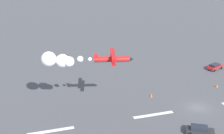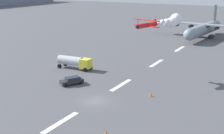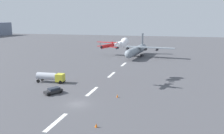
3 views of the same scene
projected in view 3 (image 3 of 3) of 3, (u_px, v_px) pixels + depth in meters
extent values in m
plane|color=#4C4C51|center=(77.00, 104.00, 51.10)|extent=(440.00, 440.00, 0.00)
cube|color=white|center=(56.00, 122.00, 42.06)|extent=(8.00, 0.90, 0.01)
cube|color=white|center=(92.00, 91.00, 60.13)|extent=(8.00, 0.90, 0.01)
cube|color=white|center=(112.00, 75.00, 78.21)|extent=(8.00, 0.90, 0.01)
cube|color=white|center=(124.00, 64.00, 96.28)|extent=(8.00, 0.90, 0.01)
cylinder|color=gray|center=(137.00, 50.00, 115.69)|extent=(27.53, 6.76, 3.89)
sphere|color=gray|center=(129.00, 54.00, 103.25)|extent=(3.70, 3.70, 3.70)
cube|color=gray|center=(137.00, 47.00, 115.34)|extent=(7.11, 37.28, 0.40)
cylinder|color=black|center=(117.00, 48.00, 118.79)|extent=(2.50, 1.35, 1.10)
cylinder|color=black|center=(128.00, 48.00, 116.81)|extent=(2.50, 1.35, 1.10)
cylinder|color=black|center=(146.00, 49.00, 113.50)|extent=(2.50, 1.35, 1.10)
cylinder|color=black|center=(157.00, 50.00, 111.52)|extent=(2.50, 1.35, 1.10)
cube|color=gray|center=(142.00, 39.00, 125.15)|extent=(2.82, 0.59, 6.00)
cube|color=gray|center=(142.00, 47.00, 126.08)|extent=(2.94, 9.16, 0.24)
cube|color=black|center=(142.00, 55.00, 116.25)|extent=(3.29, 1.33, 1.20)
cube|color=black|center=(132.00, 55.00, 117.99)|extent=(3.29, 1.33, 1.20)
cylinder|color=red|center=(107.00, 46.00, 64.50)|extent=(6.16, 2.51, 0.95)
cube|color=red|center=(107.00, 47.00, 64.37)|extent=(2.36, 6.32, 0.12)
cube|color=red|center=(107.00, 42.00, 64.12)|extent=(2.36, 6.32, 0.12)
cylinder|color=black|center=(114.00, 45.00, 63.15)|extent=(0.08, 0.08, 1.20)
cylinder|color=black|center=(100.00, 44.00, 65.34)|extent=(0.08, 0.08, 1.20)
cube|color=red|center=(112.00, 44.00, 66.75)|extent=(0.70, 0.28, 1.10)
cube|color=red|center=(112.00, 45.00, 66.83)|extent=(1.10, 2.09, 0.08)
cone|color=black|center=(101.00, 47.00, 61.62)|extent=(0.89, 0.96, 0.81)
sphere|color=white|center=(115.00, 45.00, 67.69)|extent=(0.70, 0.70, 0.70)
sphere|color=white|center=(117.00, 44.00, 69.17)|extent=(1.10, 1.10, 1.10)
sphere|color=white|center=(120.00, 44.00, 70.97)|extent=(1.86, 1.86, 1.86)
sphere|color=white|center=(123.00, 44.00, 71.72)|extent=(2.42, 2.42, 2.42)
sphere|color=white|center=(125.00, 42.00, 73.77)|extent=(2.67, 2.67, 2.67)
cube|color=yellow|center=(60.00, 78.00, 67.80)|extent=(2.52, 2.33, 2.20)
cylinder|color=#B7BCC6|center=(47.00, 76.00, 68.60)|extent=(2.44, 6.25, 2.10)
cylinder|color=black|center=(64.00, 80.00, 69.05)|extent=(0.38, 1.02, 1.00)
cylinder|color=black|center=(42.00, 79.00, 70.48)|extent=(0.38, 1.02, 1.00)
cylinder|color=black|center=(60.00, 82.00, 66.75)|extent=(0.38, 1.02, 1.00)
cylinder|color=black|center=(38.00, 81.00, 68.18)|extent=(0.38, 1.02, 1.00)
cube|color=#262628|center=(53.00, 91.00, 58.05)|extent=(4.85, 3.89, 0.65)
cube|color=#1E232D|center=(54.00, 89.00, 58.07)|extent=(3.21, 2.83, 0.55)
cylinder|color=black|center=(49.00, 95.00, 56.39)|extent=(0.66, 0.52, 0.64)
cylinder|color=black|center=(61.00, 92.00, 58.57)|extent=(0.66, 0.52, 0.64)
cylinder|color=black|center=(46.00, 93.00, 57.66)|extent=(0.66, 0.52, 0.64)
cylinder|color=black|center=(57.00, 90.00, 59.84)|extent=(0.66, 0.52, 0.64)
cone|color=orange|center=(96.00, 125.00, 39.98)|extent=(0.44, 0.44, 0.75)
cone|color=orange|center=(117.00, 96.00, 55.40)|extent=(0.44, 0.44, 0.75)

